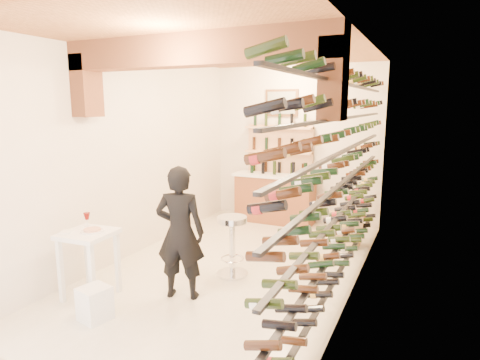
% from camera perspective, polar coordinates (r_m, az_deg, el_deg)
% --- Properties ---
extents(ground, '(6.00, 6.00, 0.00)m').
position_cam_1_polar(ground, '(6.26, -1.19, -12.25)').
color(ground, silver).
rests_on(ground, ground).
extents(room_shell, '(3.52, 6.02, 3.21)m').
position_cam_1_polar(room_shell, '(5.54, -2.48, 8.76)').
color(room_shell, silver).
rests_on(room_shell, ground).
extents(wine_rack, '(0.32, 5.70, 2.56)m').
position_cam_1_polar(wine_rack, '(5.35, 13.63, 0.85)').
color(wine_rack, black).
rests_on(wine_rack, ground).
extents(back_counter, '(1.70, 0.62, 1.29)m').
position_cam_1_polar(back_counter, '(8.54, 4.86, -2.35)').
color(back_counter, brown).
rests_on(back_counter, ground).
extents(back_shelving, '(1.40, 0.31, 2.73)m').
position_cam_1_polar(back_shelving, '(8.65, 5.48, 2.09)').
color(back_shelving, '#E3AD7F').
rests_on(back_shelving, ground).
extents(tasting_table, '(0.63, 0.63, 1.04)m').
position_cam_1_polar(tasting_table, '(5.51, -20.29, -8.27)').
color(tasting_table, white).
rests_on(tasting_table, ground).
extents(white_stool, '(0.37, 0.37, 0.38)m').
position_cam_1_polar(white_stool, '(5.12, -19.51, -15.85)').
color(white_stool, white).
rests_on(white_stool, ground).
extents(person, '(0.71, 0.56, 1.69)m').
position_cam_1_polar(person, '(5.20, -8.31, -7.25)').
color(person, black).
rests_on(person, ground).
extents(chrome_barstool, '(0.45, 0.45, 0.86)m').
position_cam_1_polar(chrome_barstool, '(5.88, -1.09, -8.54)').
color(chrome_barstool, silver).
rests_on(chrome_barstool, ground).
extents(crate_lower, '(0.51, 0.41, 0.27)m').
position_cam_1_polar(crate_lower, '(7.42, 14.33, -7.81)').
color(crate_lower, tan).
rests_on(crate_lower, ground).
extents(crate_upper, '(0.62, 0.51, 0.31)m').
position_cam_1_polar(crate_upper, '(7.33, 14.43, -5.67)').
color(crate_upper, tan).
rests_on(crate_upper, crate_lower).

